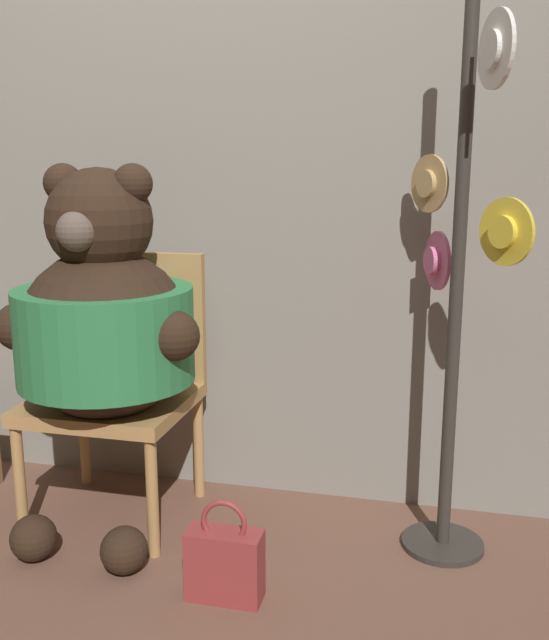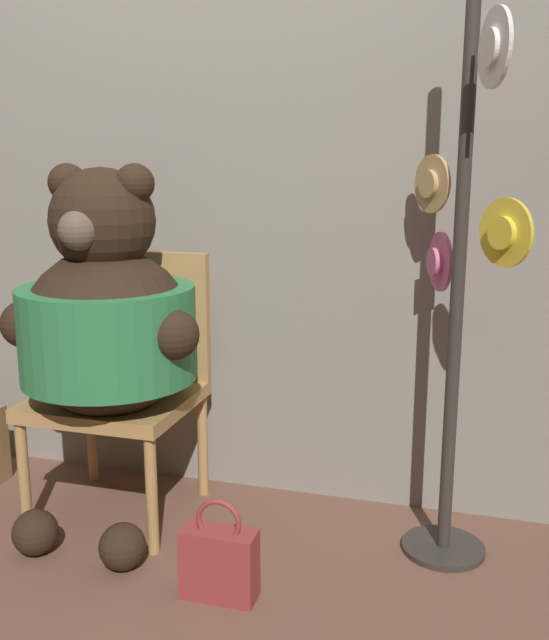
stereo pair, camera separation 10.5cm
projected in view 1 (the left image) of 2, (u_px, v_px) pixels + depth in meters
ground_plane at (163, 570)px, 2.32m from camera, size 14.00×14.00×0.00m
wall_back at (222, 153)px, 2.70m from camera, size 8.00×0.10×2.67m
chair at (121, 376)px, 2.65m from camera, size 0.55×0.52×0.96m
teddy_bear at (104, 324)px, 2.43m from camera, size 0.73×0.65×1.30m
hat_display_rack at (457, 296)px, 2.27m from camera, size 0.37×0.51×1.81m
handbag_on_ground at (225, 563)px, 2.14m from camera, size 0.23×0.10×0.32m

